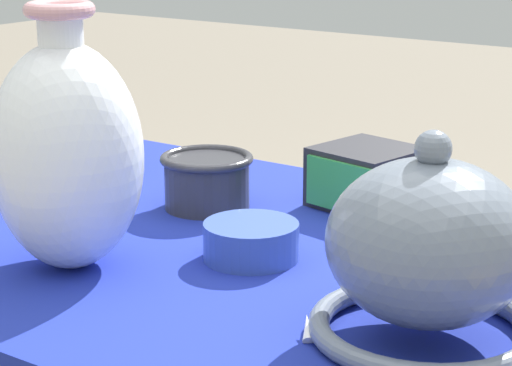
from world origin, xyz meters
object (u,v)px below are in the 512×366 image
at_px(vase_tall_bulbous, 67,153).
at_px(bowl_shallow_teal, 84,148).
at_px(pot_squat_cobalt, 249,241).
at_px(cup_wide_charcoal, 207,179).
at_px(mosaic_tile_box, 366,177).
at_px(vase_dome_bell, 428,255).

height_order(vase_tall_bulbous, bowl_shallow_teal, vase_tall_bulbous).
relative_size(pot_squat_cobalt, cup_wide_charcoal, 0.88).
bearing_deg(pot_squat_cobalt, cup_wide_charcoal, 141.31).
distance_m(mosaic_tile_box, bowl_shallow_teal, 0.48).
relative_size(mosaic_tile_box, cup_wide_charcoal, 1.17).
distance_m(vase_tall_bulbous, mosaic_tile_box, 0.45).
bearing_deg(cup_wide_charcoal, vase_dome_bell, -26.39).
distance_m(vase_dome_bell, bowl_shallow_teal, 0.78).
distance_m(pot_squat_cobalt, cup_wide_charcoal, 0.22).
bearing_deg(mosaic_tile_box, pot_squat_cobalt, -81.70).
bearing_deg(pot_squat_cobalt, mosaic_tile_box, 87.75).
distance_m(vase_dome_bell, mosaic_tile_box, 0.44).
bearing_deg(cup_wide_charcoal, vase_tall_bulbous, -87.90).
height_order(mosaic_tile_box, cup_wide_charcoal, mosaic_tile_box).
height_order(vase_dome_bell, cup_wide_charcoal, vase_dome_bell).
bearing_deg(cup_wide_charcoal, pot_squat_cobalt, -38.69).
relative_size(vase_dome_bell, pot_squat_cobalt, 2.10).
relative_size(bowl_shallow_teal, cup_wide_charcoal, 1.17).
distance_m(vase_tall_bulbous, cup_wide_charcoal, 0.29).
bearing_deg(bowl_shallow_teal, vase_tall_bulbous, -47.42).
xyz_separation_m(vase_tall_bulbous, vase_dome_bell, (0.43, 0.06, -0.05)).
relative_size(vase_tall_bulbous, bowl_shallow_teal, 2.03).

